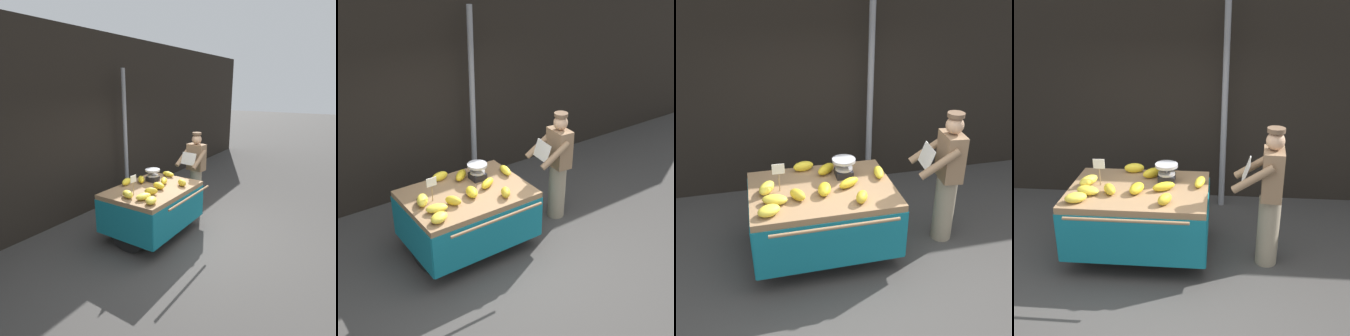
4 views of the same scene
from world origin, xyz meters
The scene contains 17 objects.
ground_plane centered at (0.00, 0.00, 0.00)m, with size 60.00×60.00×0.00m, color #423F3D.
back_wall centered at (0.00, 2.63, 1.89)m, with size 16.00×0.24×3.77m, color black.
street_pole centered at (0.68, 2.20, 1.53)m, with size 0.09×0.09×3.05m, color gray.
banana_cart centered at (-0.33, 0.71, 0.68)m, with size 1.69×1.40×0.91m.
weighing_scale centered at (-0.02, 0.94, 1.03)m, with size 0.28×0.28×0.24m.
price_sign centered at (-0.81, 0.76, 1.16)m, with size 0.14×0.01×0.34m.
banana_bunch_0 centered at (-0.48, 1.20, 0.97)m, with size 0.11×0.26×0.13m, color yellow.
banana_bunch_1 centered at (-0.89, 0.49, 0.96)m, with size 0.15×0.27×0.10m, color yellow.
banana_bunch_2 centered at (-0.96, 0.29, 0.96)m, with size 0.17×0.24×0.11m, color yellow.
banana_bunch_3 centered at (-0.64, 0.53, 0.97)m, with size 0.12×0.22×0.12m, color gold.
banana_bunch_4 centered at (0.03, 0.32, 0.97)m, with size 0.12×0.21×0.12m, color gold.
banana_bunch_5 centered at (-0.33, 0.58, 0.97)m, with size 0.14×0.26×0.12m, color gold.
banana_bunch_6 centered at (-0.21, 1.06, 0.97)m, with size 0.12×0.28×0.12m, color gold.
banana_bunch_7 centered at (0.40, 0.85, 0.96)m, with size 0.11×0.29×0.10m, color yellow.
banana_bunch_8 centered at (-0.02, 0.67, 0.96)m, with size 0.11×0.28×0.11m, color gold.
banana_bunch_9 centered at (-0.95, 0.76, 0.97)m, with size 0.14×0.28×0.11m, color yellow.
vendor_person centered at (1.21, 0.66, 0.87)m, with size 0.61×0.55×1.71m.
Camera 2 is at (-3.03, -4.10, 4.12)m, focal length 50.67 mm.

